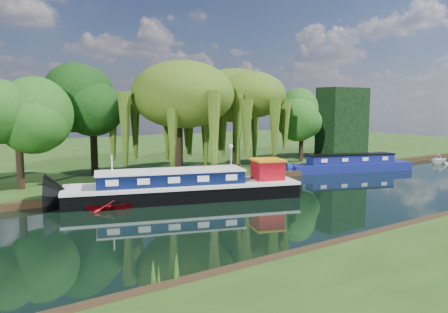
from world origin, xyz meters
TOP-DOWN VIEW (x-y plane):
  - ground at (0.00, 0.00)m, footprint 120.00×120.00m
  - far_bank at (0.00, 34.00)m, footprint 120.00×52.00m
  - dutch_barge at (-7.15, 5.01)m, footprint 16.22×8.37m
  - narrowboat at (12.36, 7.07)m, footprint 12.56×5.98m
  - red_dinghy at (-12.22, 5.19)m, footprint 3.99×3.41m
  - white_cruiser at (24.85, 5.27)m, footprint 2.72×2.45m
  - willow_left at (-4.12, 11.64)m, footprint 7.68×7.68m
  - willow_right at (2.14, 11.99)m, footprint 6.99×6.99m
  - tree_far_left at (-16.31, 12.81)m, footprint 4.81×4.81m
  - tree_far_mid at (-10.02, 15.79)m, footprint 5.25×5.25m
  - tree_far_right at (11.18, 12.76)m, footprint 4.05×4.05m
  - conifer_hedge at (19.00, 14.00)m, footprint 6.00×3.00m
  - lamppost at (0.50, 10.50)m, footprint 0.36×0.36m
  - mooring_posts at (-0.50, 8.40)m, footprint 19.16×0.16m

SIDE VIEW (x-z plane):
  - ground at x=0.00m, z-range 0.00..0.00m
  - red_dinghy at x=-12.22m, z-range -0.35..0.35m
  - white_cruiser at x=24.85m, z-range -0.63..0.63m
  - far_bank at x=0.00m, z-range 0.00..0.45m
  - narrowboat at x=12.36m, z-range -0.26..1.57m
  - dutch_barge at x=-7.15m, z-range -0.85..2.51m
  - mooring_posts at x=-0.50m, z-range 0.45..1.45m
  - lamppost at x=0.50m, z-range 1.14..3.70m
  - conifer_hedge at x=19.00m, z-range 0.45..8.45m
  - tree_far_right at x=11.18m, z-range 1.71..8.34m
  - tree_far_left at x=-16.31m, z-range 1.89..9.64m
  - tree_far_mid at x=-10.02m, z-range 2.08..10.67m
  - willow_right at x=2.14m, z-range 2.40..10.91m
  - willow_left at x=-4.12m, z-range 2.53..11.74m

